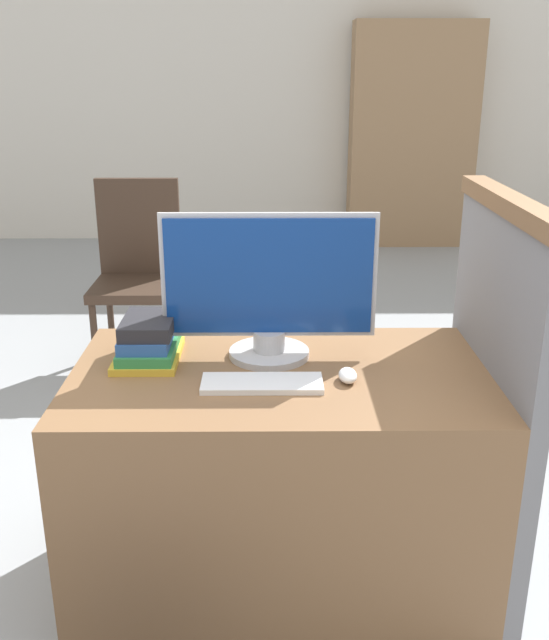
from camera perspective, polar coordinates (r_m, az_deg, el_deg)
The scene contains 9 objects.
wall_back at distance 6.72m, azimuth -0.21°, elevation 18.34°, with size 12.00×0.06×2.80m.
desk at distance 2.21m, azimuth 0.39°, elevation -12.76°, with size 1.19×0.71×0.72m.
carrel_divider at distance 2.20m, azimuth 16.85°, elevation -6.11°, with size 0.07×0.77×1.22m.
monitor at distance 2.07m, azimuth -0.44°, elevation 2.51°, with size 0.63×0.24×0.43m.
keyboard at distance 1.94m, azimuth -1.00°, elevation -5.10°, with size 0.33×0.12×0.02m.
mouse at distance 1.98m, azimuth 5.88°, elevation -4.43°, with size 0.05×0.08×0.04m.
book_stack at distance 2.13m, azimuth -10.05°, elevation -1.63°, with size 0.19×0.27×0.13m.
far_chair at distance 3.87m, azimuth -10.90°, elevation 4.32°, with size 0.44×0.44×0.99m.
bookshelf_far at distance 6.63m, azimuth 10.97°, elevation 14.19°, with size 1.10×0.32×1.92m.
Camera 1 is at (-0.03, -1.51, 1.54)m, focal length 40.00 mm.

